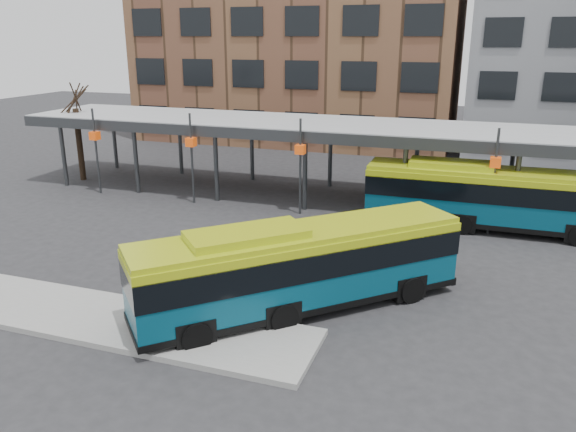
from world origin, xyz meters
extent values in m
plane|color=#28282B|center=(0.00, 0.00, 0.00)|extent=(120.00, 120.00, 0.00)
cube|color=gray|center=(-5.50, -3.00, 0.09)|extent=(14.00, 3.00, 0.18)
cube|color=#999B9E|center=(0.00, 13.00, 4.00)|extent=(40.00, 6.00, 0.35)
cube|color=#383A3D|center=(0.00, 10.00, 3.85)|extent=(40.00, 0.15, 0.55)
cylinder|color=#383A3D|center=(-18.00, 10.50, 1.90)|extent=(0.24, 0.24, 3.80)
cylinder|color=#383A3D|center=(-18.00, 15.50, 1.90)|extent=(0.24, 0.24, 3.80)
cylinder|color=#383A3D|center=(-13.00, 10.50, 1.90)|extent=(0.24, 0.24, 3.80)
cylinder|color=#383A3D|center=(-13.00, 15.50, 1.90)|extent=(0.24, 0.24, 3.80)
cylinder|color=#383A3D|center=(-8.00, 10.50, 1.90)|extent=(0.24, 0.24, 3.80)
cylinder|color=#383A3D|center=(-8.00, 15.50, 1.90)|extent=(0.24, 0.24, 3.80)
cylinder|color=#383A3D|center=(-3.00, 10.50, 1.90)|extent=(0.24, 0.24, 3.80)
cylinder|color=#383A3D|center=(-3.00, 15.50, 1.90)|extent=(0.24, 0.24, 3.80)
cylinder|color=#383A3D|center=(2.00, 10.50, 1.90)|extent=(0.24, 0.24, 3.80)
cylinder|color=#383A3D|center=(2.00, 15.50, 1.90)|extent=(0.24, 0.24, 3.80)
cylinder|color=#383A3D|center=(7.00, 10.50, 1.90)|extent=(0.24, 0.24, 3.80)
cylinder|color=#383A3D|center=(7.00, 15.50, 1.90)|extent=(0.24, 0.24, 3.80)
cylinder|color=#383A3D|center=(-15.00, 9.70, 2.40)|extent=(0.12, 0.12, 4.80)
cube|color=#D9470C|center=(-15.00, 9.70, 3.30)|extent=(0.45, 0.45, 0.45)
cylinder|color=#383A3D|center=(-9.00, 9.70, 2.40)|extent=(0.12, 0.12, 4.80)
cube|color=#D9470C|center=(-9.00, 9.70, 3.30)|extent=(0.45, 0.45, 0.45)
cylinder|color=#383A3D|center=(-3.00, 9.70, 2.40)|extent=(0.12, 0.12, 4.80)
cube|color=#D9470C|center=(-3.00, 9.70, 3.30)|extent=(0.45, 0.45, 0.45)
cylinder|color=#383A3D|center=(6.00, 9.70, 2.40)|extent=(0.12, 0.12, 4.80)
cube|color=#D9470C|center=(6.00, 9.70, 3.30)|extent=(0.45, 0.45, 0.45)
cylinder|color=black|center=(-18.00, 12.00, 2.20)|extent=(0.36, 0.36, 4.40)
cylinder|color=black|center=(-17.90, 12.00, 4.80)|extent=(0.08, 1.63, 1.59)
cylinder|color=black|center=(-18.00, 12.10, 4.80)|extent=(1.63, 0.13, 1.59)
cylinder|color=black|center=(-18.10, 11.99, 4.80)|extent=(0.15, 1.63, 1.59)
cylinder|color=black|center=(-18.00, 11.90, 4.80)|extent=(1.63, 0.10, 1.59)
cube|color=brown|center=(-10.00, 32.00, 11.00)|extent=(26.00, 14.00, 22.00)
cube|color=#084359|center=(0.20, -0.20, 1.45)|extent=(9.42, 9.12, 2.26)
cube|color=black|center=(0.20, -0.20, 1.90)|extent=(9.49, 9.20, 0.86)
cube|color=#A1B012|center=(0.20, -0.20, 2.67)|extent=(9.36, 9.06, 0.18)
cube|color=#A1B012|center=(-1.11, -1.45, 2.85)|extent=(3.74, 3.67, 0.32)
cube|color=black|center=(0.20, -0.20, 0.43)|extent=(9.50, 9.20, 0.22)
cylinder|color=black|center=(3.58, 1.49, 0.45)|extent=(0.84, 0.82, 0.90)
cylinder|color=black|center=(2.06, 3.09, 0.45)|extent=(0.84, 0.82, 0.90)
cylinder|color=black|center=(0.18, -1.75, 0.45)|extent=(0.84, 0.82, 0.90)
cylinder|color=black|center=(-1.34, -0.15, 0.45)|extent=(0.84, 0.82, 0.90)
cylinder|color=black|center=(-1.79, -3.62, 0.45)|extent=(0.84, 0.82, 0.90)
cylinder|color=black|center=(-3.31, -2.03, 0.45)|extent=(0.84, 0.82, 0.90)
cube|color=#084359|center=(5.98, 10.32, 1.49)|extent=(11.17, 2.41, 2.32)
cube|color=black|center=(5.98, 10.32, 1.95)|extent=(11.22, 2.46, 0.88)
cube|color=#A1B012|center=(5.98, 10.32, 2.74)|extent=(11.17, 2.31, 0.19)
cube|color=#A1B012|center=(4.12, 10.31, 2.93)|extent=(3.73, 1.70, 0.33)
cube|color=black|center=(5.98, 10.32, 0.44)|extent=(11.23, 2.46, 0.22)
cylinder|color=black|center=(9.69, 11.48, 0.46)|extent=(0.93, 0.29, 0.93)
cylinder|color=black|center=(4.87, 9.18, 0.46)|extent=(0.93, 0.29, 0.93)
cylinder|color=black|center=(4.85, 11.45, 0.46)|extent=(0.93, 0.29, 0.93)
cylinder|color=black|center=(2.08, 9.16, 0.46)|extent=(0.93, 0.29, 0.93)
cylinder|color=black|center=(2.06, 11.42, 0.46)|extent=(0.93, 0.29, 0.93)
camera|label=1|loc=(5.27, -16.09, 8.59)|focal=35.00mm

